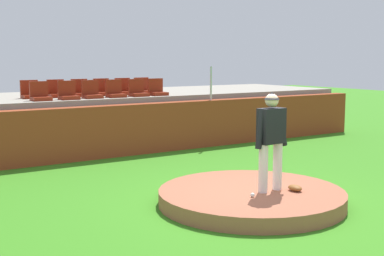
{
  "coord_description": "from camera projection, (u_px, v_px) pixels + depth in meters",
  "views": [
    {
      "loc": [
        -5.85,
        -7.05,
        2.61
      ],
      "look_at": [
        0.0,
        1.96,
        1.16
      ],
      "focal_mm": 48.69,
      "sensor_mm": 36.0,
      "label": 1
    }
  ],
  "objects": [
    {
      "name": "ground_plane",
      "position": [
        251.0,
        204.0,
        9.36
      ],
      "size": [
        60.0,
        60.0,
        0.0
      ],
      "primitive_type": "plane",
      "color": "#35811B"
    },
    {
      "name": "pitchers_mound",
      "position": [
        251.0,
        197.0,
        9.35
      ],
      "size": [
        3.34,
        3.34,
        0.26
      ],
      "primitive_type": "cylinder",
      "color": "#A25C41",
      "rests_on": "ground_plane"
    },
    {
      "name": "pitcher",
      "position": [
        271.0,
        134.0,
        9.12
      ],
      "size": [
        0.74,
        0.28,
        1.76
      ],
      "rotation": [
        0.0,
        0.0,
        0.04
      ],
      "color": "white",
      "rests_on": "pitchers_mound"
    },
    {
      "name": "baseball",
      "position": [
        253.0,
        195.0,
        8.84
      ],
      "size": [
        0.07,
        0.07,
        0.07
      ],
      "primitive_type": "sphere",
      "color": "white",
      "rests_on": "pitchers_mound"
    },
    {
      "name": "fielding_glove",
      "position": [
        295.0,
        188.0,
        9.24
      ],
      "size": [
        0.23,
        0.32,
        0.11
      ],
      "primitive_type": "ellipsoid",
      "rotation": [
        0.0,
        0.0,
        4.61
      ],
      "color": "brown",
      "rests_on": "pitchers_mound"
    },
    {
      "name": "brick_barrier",
      "position": [
        118.0,
        131.0,
        13.92
      ],
      "size": [
        17.44,
        0.4,
        1.37
      ],
      "primitive_type": "cube",
      "color": "#90381D",
      "rests_on": "ground_plane"
    },
    {
      "name": "fence_post_right",
      "position": [
        211.0,
        83.0,
        15.4
      ],
      "size": [
        0.06,
        0.06,
        0.99
      ],
      "primitive_type": "cylinder",
      "color": "silver",
      "rests_on": "brick_barrier"
    },
    {
      "name": "bleacher_platform",
      "position": [
        83.0,
        119.0,
        16.03
      ],
      "size": [
        17.31,
        4.29,
        1.51
      ],
      "primitive_type": "cube",
      "color": "gray",
      "rests_on": "ground_plane"
    },
    {
      "name": "stadium_chair_0",
      "position": [
        40.0,
        95.0,
        13.61
      ],
      "size": [
        0.48,
        0.44,
        0.5
      ],
      "rotation": [
        0.0,
        0.0,
        3.14
      ],
      "color": "maroon",
      "rests_on": "bleacher_platform"
    },
    {
      "name": "stadium_chair_1",
      "position": [
        68.0,
        94.0,
        13.98
      ],
      "size": [
        0.48,
        0.44,
        0.5
      ],
      "rotation": [
        0.0,
        0.0,
        3.14
      ],
      "color": "maroon",
      "rests_on": "bleacher_platform"
    },
    {
      "name": "stadium_chair_2",
      "position": [
        91.0,
        93.0,
        14.4
      ],
      "size": [
        0.48,
        0.44,
        0.5
      ],
      "rotation": [
        0.0,
        0.0,
        3.14
      ],
      "color": "maroon",
      "rests_on": "bleacher_platform"
    },
    {
      "name": "stadium_chair_3",
      "position": [
        115.0,
        92.0,
        14.75
      ],
      "size": [
        0.48,
        0.44,
        0.5
      ],
      "rotation": [
        0.0,
        0.0,
        3.14
      ],
      "color": "maroon",
      "rests_on": "bleacher_platform"
    },
    {
      "name": "stadium_chair_4",
      "position": [
        138.0,
        91.0,
        15.13
      ],
      "size": [
        0.48,
        0.44,
        0.5
      ],
      "rotation": [
        0.0,
        0.0,
        3.14
      ],
      "color": "maroon",
      "rests_on": "bleacher_platform"
    },
    {
      "name": "stadium_chair_5",
      "position": [
        157.0,
        90.0,
        15.49
      ],
      "size": [
        0.48,
        0.44,
        0.5
      ],
      "rotation": [
        0.0,
        0.0,
        3.14
      ],
      "color": "maroon",
      "rests_on": "bleacher_platform"
    },
    {
      "name": "stadium_chair_6",
      "position": [
        30.0,
        93.0,
        14.37
      ],
      "size": [
        0.48,
        0.44,
        0.5
      ],
      "rotation": [
        0.0,
        0.0,
        3.14
      ],
      "color": "maroon",
      "rests_on": "bleacher_platform"
    },
    {
      "name": "stadium_chair_7",
      "position": [
        57.0,
        92.0,
        14.76
      ],
      "size": [
        0.48,
        0.44,
        0.5
      ],
      "rotation": [
        0.0,
        0.0,
        3.14
      ],
      "color": "maroon",
      "rests_on": "bleacher_platform"
    },
    {
      "name": "stadium_chair_8",
      "position": [
        81.0,
        91.0,
        15.11
      ],
      "size": [
        0.48,
        0.44,
        0.5
      ],
      "rotation": [
        0.0,
        0.0,
        3.14
      ],
      "color": "maroon",
      "rests_on": "bleacher_platform"
    },
    {
      "name": "stadium_chair_9",
      "position": [
        103.0,
        90.0,
        15.49
      ],
      "size": [
        0.48,
        0.44,
        0.5
      ],
      "rotation": [
        0.0,
        0.0,
        3.14
      ],
      "color": "maroon",
      "rests_on": "bleacher_platform"
    },
    {
      "name": "stadium_chair_10",
      "position": [
        124.0,
        89.0,
        15.86
      ],
      "size": [
        0.48,
        0.44,
        0.5
      ],
      "rotation": [
        0.0,
        0.0,
        3.14
      ],
      "color": "maroon",
      "rests_on": "bleacher_platform"
    },
    {
      "name": "stadium_chair_11",
      "position": [
        143.0,
        89.0,
        16.25
      ],
      "size": [
        0.48,
        0.44,
        0.5
      ],
      "rotation": [
        0.0,
        0.0,
        3.14
      ],
      "color": "maroon",
      "rests_on": "bleacher_platform"
    }
  ]
}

